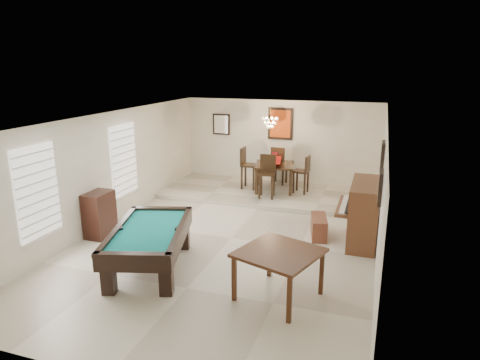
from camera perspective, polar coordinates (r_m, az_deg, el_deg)
The scene contains 25 objects.
ground_plane at distance 9.36m, azimuth -1.17°, elevation -7.80°, with size 6.00×9.00×0.02m, color beige.
wall_back at distance 13.15m, azimuth 5.38°, elevation 4.91°, with size 6.00×0.04×2.60m, color silver.
wall_front at distance 5.19m, azimuth -18.49°, elevation -12.66°, with size 6.00×0.04×2.60m, color silver.
wall_left at distance 10.29m, azimuth -17.16°, elevation 1.36°, with size 0.04×9.00×2.60m, color silver.
wall_right at distance 8.44m, azimuth 18.36°, elevation -1.74°, with size 0.04×9.00×2.60m, color silver.
ceiling at distance 8.67m, azimuth -1.26°, elevation 8.27°, with size 6.00×9.00×0.04m, color white.
dining_step at distance 12.26m, azimuth 3.91°, elevation -1.80°, with size 6.00×2.50×0.12m, color beige.
window_left_front at distance 8.62m, azimuth -25.43°, elevation -1.43°, with size 0.06×1.00×1.70m, color white.
window_left_rear at distance 10.73m, azimuth -15.24°, elevation 2.61°, with size 0.06×1.00×1.70m, color white.
pool_table at distance 8.08m, azimuth -11.91°, elevation -9.00°, with size 1.24×2.28×0.76m, color black, non-canonical shape.
square_table at distance 7.03m, azimuth 5.16°, elevation -12.41°, with size 1.16×1.16×0.80m, color #351B0D, non-canonical shape.
upright_piano at distance 9.31m, azimuth 15.27°, elevation -4.13°, with size 0.87×1.56×1.30m, color brown, non-canonical shape.
piano_bench at distance 9.50m, azimuth 10.46°, elevation -6.15°, with size 0.32×0.81×0.45m, color brown.
apothecary_chest at distance 9.78m, azimuth -18.23°, elevation -4.37°, with size 0.44×0.66×0.99m, color black.
dining_table at distance 12.26m, azimuth 4.62°, elevation 0.64°, with size 1.08×1.08×0.89m, color black, non-canonical shape.
flower_vase at distance 12.13m, azimuth 4.67°, elevation 3.22°, with size 0.14×0.14×0.23m, color #A00D18, non-canonical shape.
dining_chair_south at distance 11.54m, azimuth 3.60°, elevation 0.42°, with size 0.43×0.43×1.16m, color black, non-canonical shape.
dining_chair_north at distance 12.93m, azimuth 5.28°, elevation 1.99°, with size 0.42×0.42×1.15m, color black, non-canonical shape.
dining_chair_west at distance 12.38m, azimuth 1.28°, elevation 1.57°, with size 0.44×0.44×1.20m, color black, non-canonical shape.
dining_chair_east at distance 12.09m, azimuth 8.15°, elevation 0.77°, with size 0.40×0.40×1.07m, color black, non-canonical shape.
chandelier at distance 11.76m, azimuth 4.03°, elevation 8.15°, with size 0.44×0.44×0.60m, color #FFE5B2, non-canonical shape.
back_painting at distance 13.01m, azimuth 5.41°, elevation 7.48°, with size 0.75×0.06×0.95m, color #D84C14.
back_mirror at distance 13.57m, azimuth -2.50°, elevation 7.43°, with size 0.55×0.06×0.65m, color white.
right_picture_upper at distance 8.59m, azimuth 18.45°, elevation 2.67°, with size 0.06×0.55×0.65m, color slate.
right_picture_lower at distance 7.37m, azimuth 18.23°, elevation -0.92°, with size 0.06×0.45×0.55m, color gray.
Camera 1 is at (2.89, -8.10, 3.67)m, focal length 32.00 mm.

